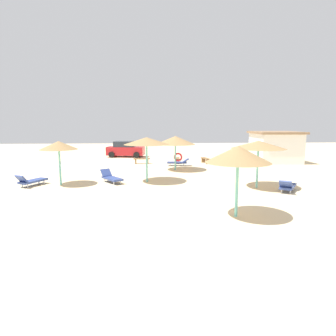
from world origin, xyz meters
TOP-DOWN VIEW (x-y plane):
  - ground_plane at (0.00, 0.00)m, footprint 80.00×80.00m
  - parasol_0 at (5.16, 3.01)m, footprint 3.09×3.09m
  - parasol_1 at (-1.22, 5.09)m, footprint 2.86×2.86m
  - parasol_2 at (0.98, 9.67)m, footprint 3.15×3.15m
  - parasol_3 at (-6.43, 4.48)m, footprint 2.24×2.24m
  - parasol_4 at (2.42, -2.18)m, footprint 2.57×2.57m
  - lounger_0 at (6.48, 1.90)m, footprint 1.60×1.90m
  - lounger_1 at (-3.47, 4.99)m, footprint 1.61×1.89m
  - lounger_2 at (1.46, 12.01)m, footprint 1.95×0.78m
  - lounger_3 at (-8.08, 4.24)m, footprint 1.43×1.95m
  - bench_0 at (-1.79, 13.54)m, footprint 1.51×0.45m
  - bench_1 at (4.12, 13.41)m, footprint 0.68×1.55m
  - bench_2 at (1.52, 13.64)m, footprint 0.54×1.53m
  - parked_car at (-3.72, 19.00)m, footprint 4.20×2.44m
  - beach_cabana at (10.85, 13.83)m, footprint 4.25×4.27m

SIDE VIEW (x-z plane):
  - ground_plane at x=0.00m, z-range 0.00..0.00m
  - lounger_2 at x=1.46m, z-range -0.02..0.64m
  - lounger_0 at x=6.48m, z-range -0.06..0.70m
  - lounger_1 at x=-3.47m, z-range -0.06..0.71m
  - lounger_3 at x=-8.08m, z-range -0.07..0.71m
  - bench_0 at x=-1.79m, z-range 0.10..0.59m
  - bench_1 at x=4.12m, z-range 0.10..0.59m
  - bench_2 at x=1.52m, z-range 0.10..0.59m
  - parked_car at x=-3.72m, z-range -0.04..1.68m
  - beach_cabana at x=10.85m, z-range 0.02..2.92m
  - parasol_2 at x=0.98m, z-range 1.00..3.70m
  - parasol_3 at x=-6.43m, z-range 1.06..3.71m
  - parasol_0 at x=5.16m, z-range 1.12..3.85m
  - parasol_4 at x=2.42m, z-range 1.09..3.94m
  - parasol_1 at x=-1.22m, z-range 1.18..4.01m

